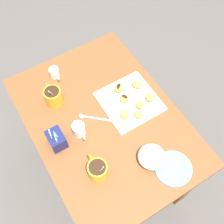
{
  "coord_description": "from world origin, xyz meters",
  "views": [
    {
      "loc": [
        -0.56,
        0.3,
        1.9
      ],
      "look_at": [
        0.01,
        -0.05,
        0.73
      ],
      "focal_mm": 44.31,
      "sensor_mm": 36.0,
      "label": 1
    }
  ],
  "objects_px": {
    "ice_cream_bowl": "(152,156)",
    "beignet_4": "(151,97)",
    "dining_table": "(105,132)",
    "beignet_6": "(139,115)",
    "saucer_sky_left": "(173,169)",
    "chocolate_sauce_pitcher": "(54,72)",
    "beignet_1": "(119,88)",
    "beignet_5": "(125,115)",
    "sugar_caddy": "(56,139)",
    "beignet_3": "(137,84)",
    "coffee_mug_mustard_right": "(53,96)",
    "coffee_mug_mustard_left": "(97,170)",
    "pastry_plate_square": "(129,102)",
    "beignet_0": "(125,99)",
    "beignet_2": "(140,105)",
    "cream_pitcher_white": "(79,129)"
  },
  "relations": [
    {
      "from": "ice_cream_bowl",
      "to": "beignet_4",
      "type": "bearing_deg",
      "value": -34.35
    },
    {
      "from": "dining_table",
      "to": "cream_pitcher_white",
      "type": "distance_m",
      "value": 0.23
    },
    {
      "from": "coffee_mug_mustard_left",
      "to": "beignet_4",
      "type": "relative_size",
      "value": 2.7
    },
    {
      "from": "coffee_mug_mustard_right",
      "to": "beignet_6",
      "type": "xyz_separation_m",
      "value": [
        -0.3,
        -0.31,
        -0.02
      ]
    },
    {
      "from": "beignet_1",
      "to": "ice_cream_bowl",
      "type": "bearing_deg",
      "value": 169.89
    },
    {
      "from": "coffee_mug_mustard_left",
      "to": "ice_cream_bowl",
      "type": "distance_m",
      "value": 0.25
    },
    {
      "from": "chocolate_sauce_pitcher",
      "to": "saucer_sky_left",
      "type": "relative_size",
      "value": 0.56
    },
    {
      "from": "dining_table",
      "to": "cream_pitcher_white",
      "type": "relative_size",
      "value": 9.24
    },
    {
      "from": "beignet_1",
      "to": "beignet_2",
      "type": "height_order",
      "value": "beignet_2"
    },
    {
      "from": "chocolate_sauce_pitcher",
      "to": "beignet_0",
      "type": "relative_size",
      "value": 1.95
    },
    {
      "from": "beignet_4",
      "to": "ice_cream_bowl",
      "type": "bearing_deg",
      "value": 145.65
    },
    {
      "from": "beignet_1",
      "to": "beignet_6",
      "type": "height_order",
      "value": "beignet_1"
    },
    {
      "from": "pastry_plate_square",
      "to": "beignet_2",
      "type": "distance_m",
      "value": 0.07
    },
    {
      "from": "coffee_mug_mustard_right",
      "to": "beignet_2",
      "type": "distance_m",
      "value": 0.43
    },
    {
      "from": "ice_cream_bowl",
      "to": "beignet_6",
      "type": "bearing_deg",
      "value": -18.81
    },
    {
      "from": "coffee_mug_mustard_left",
      "to": "beignet_0",
      "type": "bearing_deg",
      "value": -50.16
    },
    {
      "from": "beignet_5",
      "to": "ice_cream_bowl",
      "type": "bearing_deg",
      "value": 177.37
    },
    {
      "from": "pastry_plate_square",
      "to": "sugar_caddy",
      "type": "bearing_deg",
      "value": 91.81
    },
    {
      "from": "dining_table",
      "to": "coffee_mug_mustard_right",
      "type": "distance_m",
      "value": 0.34
    },
    {
      "from": "saucer_sky_left",
      "to": "chocolate_sauce_pitcher",
      "type": "bearing_deg",
      "value": 16.85
    },
    {
      "from": "beignet_1",
      "to": "beignet_4",
      "type": "height_order",
      "value": "beignet_4"
    },
    {
      "from": "beignet_1",
      "to": "beignet_2",
      "type": "bearing_deg",
      "value": -164.41
    },
    {
      "from": "cream_pitcher_white",
      "to": "beignet_2",
      "type": "bearing_deg",
      "value": -96.85
    },
    {
      "from": "dining_table",
      "to": "beignet_4",
      "type": "height_order",
      "value": "beignet_4"
    },
    {
      "from": "beignet_0",
      "to": "beignet_1",
      "type": "height_order",
      "value": "beignet_0"
    },
    {
      "from": "ice_cream_bowl",
      "to": "beignet_4",
      "type": "xyz_separation_m",
      "value": [
        0.26,
        -0.18,
        -0.0
      ]
    },
    {
      "from": "chocolate_sauce_pitcher",
      "to": "beignet_0",
      "type": "xyz_separation_m",
      "value": [
        -0.33,
        -0.22,
        0.0
      ]
    },
    {
      "from": "pastry_plate_square",
      "to": "coffee_mug_mustard_left",
      "type": "relative_size",
      "value": 1.9
    },
    {
      "from": "ice_cream_bowl",
      "to": "saucer_sky_left",
      "type": "height_order",
      "value": "ice_cream_bowl"
    },
    {
      "from": "ice_cream_bowl",
      "to": "beignet_2",
      "type": "bearing_deg",
      "value": -23.59
    },
    {
      "from": "ice_cream_bowl",
      "to": "beignet_0",
      "type": "xyz_separation_m",
      "value": [
        0.32,
        -0.06,
        -0.0
      ]
    },
    {
      "from": "dining_table",
      "to": "beignet_0",
      "type": "relative_size",
      "value": 20.44
    },
    {
      "from": "beignet_1",
      "to": "coffee_mug_mustard_left",
      "type": "bearing_deg",
      "value": 136.14
    },
    {
      "from": "beignet_5",
      "to": "beignet_4",
      "type": "bearing_deg",
      "value": -83.35
    },
    {
      "from": "coffee_mug_mustard_left",
      "to": "beignet_4",
      "type": "height_order",
      "value": "coffee_mug_mustard_left"
    },
    {
      "from": "pastry_plate_square",
      "to": "cream_pitcher_white",
      "type": "xyz_separation_m",
      "value": [
        -0.02,
        0.29,
        0.03
      ]
    },
    {
      "from": "pastry_plate_square",
      "to": "beignet_0",
      "type": "height_order",
      "value": "beignet_0"
    },
    {
      "from": "beignet_2",
      "to": "beignet_5",
      "type": "relative_size",
      "value": 1.07
    },
    {
      "from": "chocolate_sauce_pitcher",
      "to": "beignet_4",
      "type": "bearing_deg",
      "value": -139.07
    },
    {
      "from": "beignet_2",
      "to": "beignet_4",
      "type": "xyz_separation_m",
      "value": [
        0.01,
        -0.07,
        0.0
      ]
    },
    {
      "from": "beignet_5",
      "to": "coffee_mug_mustard_left",
      "type": "bearing_deg",
      "value": 124.41
    },
    {
      "from": "beignet_0",
      "to": "beignet_6",
      "type": "xyz_separation_m",
      "value": [
        -0.11,
        -0.01,
        -0.01
      ]
    },
    {
      "from": "ice_cream_bowl",
      "to": "beignet_0",
      "type": "bearing_deg",
      "value": -10.84
    },
    {
      "from": "beignet_1",
      "to": "beignet_5",
      "type": "bearing_deg",
      "value": 158.65
    },
    {
      "from": "beignet_3",
      "to": "beignet_4",
      "type": "bearing_deg",
      "value": -173.28
    },
    {
      "from": "chocolate_sauce_pitcher",
      "to": "saucer_sky_left",
      "type": "bearing_deg",
      "value": -163.15
    },
    {
      "from": "sugar_caddy",
      "to": "beignet_3",
      "type": "relative_size",
      "value": 1.93
    },
    {
      "from": "beignet_2",
      "to": "beignet_3",
      "type": "bearing_deg",
      "value": -26.86
    },
    {
      "from": "dining_table",
      "to": "beignet_6",
      "type": "distance_m",
      "value": 0.24
    },
    {
      "from": "ice_cream_bowl",
      "to": "beignet_5",
      "type": "height_order",
      "value": "ice_cream_bowl"
    }
  ]
}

